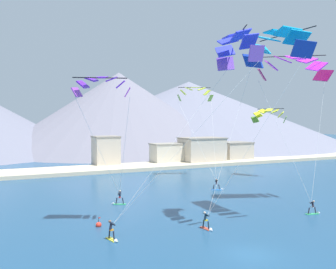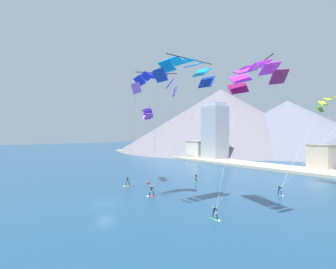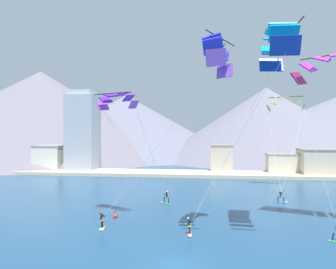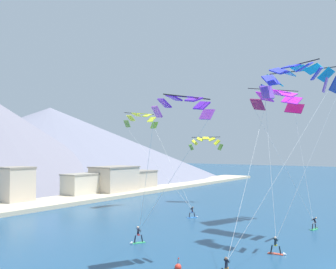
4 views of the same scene
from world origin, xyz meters
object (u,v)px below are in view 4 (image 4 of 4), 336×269
at_px(kitesurfer_far_left, 193,214).
at_px(parafoil_kite_far_left, 142,119).
at_px(kitesurfer_near_lead, 315,226).
at_px(parafoil_kite_distant_high_outer, 206,142).
at_px(parafoil_kite_near_trail, 300,78).
at_px(kitesurfer_near_trail, 278,249).
at_px(kitesurfer_far_right, 137,238).
at_px(race_marker_buoy, 178,267).
at_px(parafoil_kite_near_lead, 279,98).
at_px(parafoil_kite_mid_center, 293,77).
at_px(parafoil_kite_far_right, 183,105).

bearing_deg(kitesurfer_far_left, parafoil_kite_far_left, 75.70).
height_order(kitesurfer_near_lead, parafoil_kite_distant_high_outer, parafoil_kite_distant_high_outer).
distance_m(kitesurfer_far_left, parafoil_kite_near_trail, 24.21).
height_order(kitesurfer_near_trail, parafoil_kite_near_trail, parafoil_kite_near_trail).
relative_size(kitesurfer_near_trail, parafoil_kite_near_trail, 0.10).
xyz_separation_m(kitesurfer_far_right, race_marker_buoy, (-4.67, -8.20, -0.40)).
relative_size(parafoil_kite_far_left, race_marker_buoy, 14.55).
bearing_deg(kitesurfer_near_trail, parafoil_kite_near_lead, 17.08).
bearing_deg(parafoil_kite_near_lead, race_marker_buoy, 178.13).
bearing_deg(kitesurfer_near_trail, parafoil_kite_mid_center, -19.04).
relative_size(kitesurfer_far_right, parafoil_kite_near_trail, 0.10).
bearing_deg(parafoil_kite_far_right, parafoil_kite_mid_center, -28.23).
xyz_separation_m(kitesurfer_near_trail, kitesurfer_far_right, (-4.21, 13.60, 0.04)).
bearing_deg(kitesurfer_near_trail, kitesurfer_far_left, 53.68).
distance_m(kitesurfer_near_trail, parafoil_kite_mid_center, 16.74).
relative_size(kitesurfer_near_lead, kitesurfer_far_left, 1.05).
bearing_deg(parafoil_kite_far_left, parafoil_kite_far_right, -135.42).
height_order(parafoil_kite_near_lead, parafoil_kite_far_left, parafoil_kite_near_lead).
relative_size(parafoil_kite_near_lead, parafoil_kite_distant_high_outer, 2.80).
relative_size(kitesurfer_far_right, parafoil_kite_far_right, 0.14).
bearing_deg(kitesurfer_near_lead, kitesurfer_near_trail, 179.11).
relative_size(kitesurfer_far_left, kitesurfer_far_right, 0.94).
xyz_separation_m(kitesurfer_far_right, parafoil_kite_far_right, (-4.34, -8.53, 13.00)).
xyz_separation_m(kitesurfer_near_trail, parafoil_kite_near_lead, (15.04, 4.62, 16.28)).
bearing_deg(kitesurfer_far_left, parafoil_kite_near_trail, -103.23).
bearing_deg(kitesurfer_near_trail, kitesurfer_near_lead, -0.89).
bearing_deg(parafoil_kite_far_right, parafoil_kite_distant_high_outer, 25.95).
bearing_deg(parafoil_kite_distant_high_outer, race_marker_buoy, -154.70).
relative_size(parafoil_kite_near_trail, parafoil_kite_far_right, 1.37).
height_order(kitesurfer_far_right, race_marker_buoy, kitesurfer_far_right).
bearing_deg(parafoil_kite_far_right, parafoil_kite_near_trail, -17.15).
bearing_deg(parafoil_kite_near_trail, parafoil_kite_distant_high_outer, 50.25).
bearing_deg(parafoil_kite_mid_center, kitesurfer_near_trail, 160.96).
xyz_separation_m(kitesurfer_near_lead, kitesurfer_near_trail, (-13.50, 0.21, 0.06)).
height_order(parafoil_kite_near_lead, race_marker_buoy, parafoil_kite_near_lead).
height_order(parafoil_kite_near_trail, parafoil_kite_mid_center, parafoil_kite_near_trail).
height_order(kitesurfer_near_lead, kitesurfer_far_left, kitesurfer_far_left).
relative_size(parafoil_kite_far_right, parafoil_kite_distant_high_outer, 2.16).
xyz_separation_m(kitesurfer_far_left, race_marker_buoy, (-20.81, -10.83, -0.33)).
xyz_separation_m(parafoil_kite_near_lead, parafoil_kite_far_left, (-0.04, 23.65, -1.72)).
relative_size(kitesurfer_far_left, parafoil_kite_far_left, 0.11).
distance_m(parafoil_kite_distant_high_outer, race_marker_buoy, 40.78).
distance_m(parafoil_kite_near_trail, parafoil_kite_far_left, 29.32).
xyz_separation_m(kitesurfer_far_right, parafoil_kite_far_left, (19.21, 14.68, 14.52)).
bearing_deg(parafoil_kite_far_left, race_marker_buoy, -136.23).
xyz_separation_m(parafoil_kite_mid_center, parafoil_kite_distant_high_outer, (24.11, 23.03, -5.79)).
relative_size(parafoil_kite_near_trail, parafoil_kite_mid_center, 1.05).
relative_size(kitesurfer_near_lead, parafoil_kite_near_trail, 0.10).
bearing_deg(kitesurfer_near_lead, parafoil_kite_mid_center, -176.63).
distance_m(parafoil_kite_far_left, parafoil_kite_distant_high_outer, 13.65).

